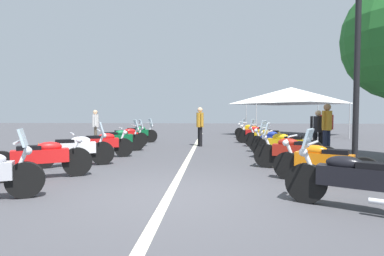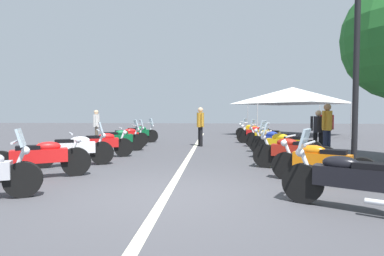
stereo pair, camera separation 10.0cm
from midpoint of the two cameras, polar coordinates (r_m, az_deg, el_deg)
The scene contains 26 objects.
ground_plane at distance 5.56m, azimuth -4.87°, elevation -12.44°, with size 80.00×80.00×0.00m, color #424247.
lane_centre_stripe at distance 10.70m, azimuth -0.60°, elevation -5.07°, with size 23.52×0.16×0.01m, color beige.
motorcycle_left_row_1 at distance 7.56m, azimuth -26.68°, elevation -5.07°, with size 1.24×1.95×1.01m.
motorcycle_left_row_2 at distance 8.99m, azimuth -21.38°, elevation -3.72°, with size 1.12×2.01×1.22m.
motorcycle_left_row_3 at distance 10.43m, azimuth -16.84°, elevation -2.90°, with size 1.07×1.95×0.99m.
motorcycle_left_row_4 at distance 11.97m, azimuth -14.02°, elevation -2.06°, with size 1.21×1.98×1.22m.
motorcycle_left_row_5 at distance 13.65m, azimuth -12.39°, elevation -1.54°, with size 1.10×1.81×1.19m.
motorcycle_left_row_6 at distance 15.30m, azimuth -10.37°, elevation -1.02°, with size 1.16×1.89×1.21m.
motorcycle_right_row_0 at distance 5.20m, azimuth 27.68°, elevation -8.51°, with size 1.18×1.90×1.21m.
motorcycle_right_row_1 at distance 6.88m, azimuth 22.88°, elevation -5.90°, with size 1.19×1.88×0.98m.
motorcycle_right_row_2 at distance 8.32m, azimuth 18.21°, elevation -4.22°, with size 0.97×2.04×1.21m.
motorcycle_right_row_3 at distance 9.93m, azimuth 16.78°, elevation -3.04°, with size 1.23×1.99×1.22m.
motorcycle_right_row_4 at distance 11.60m, azimuth 15.07°, elevation -2.34°, with size 1.00×1.91×0.99m.
motorcycle_right_row_5 at distance 13.41m, azimuth 13.58°, elevation -1.59°, with size 1.00×1.90×1.21m.
motorcycle_right_row_6 at distance 15.04m, azimuth 12.02°, elevation -1.12°, with size 1.02×2.09×1.01m.
motorcycle_right_row_7 at distance 16.74m, azimuth 11.63°, elevation -0.75°, with size 1.00×1.93×1.19m.
motorcycle_right_row_8 at distance 18.28m, azimuth 10.98°, elevation -0.49°, with size 1.12×1.99×0.98m.
street_lamp_twin_globe at distance 8.82m, azimuth 28.34°, elevation 15.58°, with size 0.32×1.22×5.10m.
traffic_cone_0 at distance 10.03m, azimuth -27.01°, elevation -4.23°, with size 0.36×0.36×0.61m.
traffic_cone_1 at distance 8.71m, azimuth -30.09°, elevation -5.31°, with size 0.36×0.36×0.61m.
bystander_0 at distance 15.49m, azimuth -17.81°, elevation 0.73°, with size 0.50×0.32×1.63m.
bystander_1 at distance 11.78m, azimuth 22.30°, elevation -0.11°, with size 0.32×0.50×1.57m.
bystander_2 at distance 11.32m, azimuth 23.72°, elevation 0.49°, with size 0.36×0.44×1.79m.
bystander_3 at distance 12.51m, azimuth 23.62°, elevation 0.18°, with size 0.40×0.40×1.62m.
bystander_4 at distance 13.51m, azimuth 1.30°, elevation 0.87°, with size 0.49×0.32×1.73m.
event_tent at distance 21.36m, azimuth 17.95°, elevation 5.79°, with size 5.90×5.90×3.20m.
Camera 1 is at (-5.30, -0.76, 1.45)m, focal length 28.46 mm.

